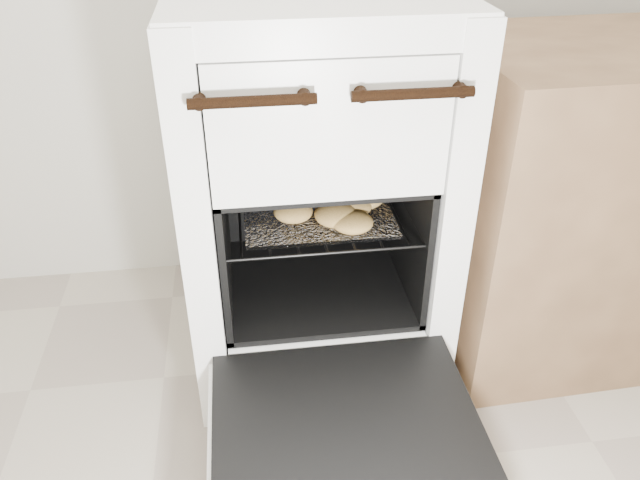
% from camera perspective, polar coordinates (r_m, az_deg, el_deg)
% --- Properties ---
extents(stove, '(0.60, 0.67, 0.92)m').
position_cam_1_polar(stove, '(1.54, -0.74, 4.45)').
color(stove, white).
rests_on(stove, ground).
extents(oven_door, '(0.54, 0.42, 0.04)m').
position_cam_1_polar(oven_door, '(1.29, 2.27, -16.14)').
color(oven_door, black).
rests_on(oven_door, stove).
extents(oven_rack, '(0.44, 0.42, 0.01)m').
position_cam_1_polar(oven_rack, '(1.48, -0.42, 2.98)').
color(oven_rack, black).
rests_on(oven_rack, stove).
extents(foil_sheet, '(0.34, 0.30, 0.01)m').
position_cam_1_polar(foil_sheet, '(1.46, -0.32, 2.81)').
color(foil_sheet, white).
rests_on(foil_sheet, oven_rack).
extents(baked_rolls, '(0.30, 0.29, 0.05)m').
position_cam_1_polar(baked_rolls, '(1.45, 2.03, 3.64)').
color(baked_rolls, '#D7AB56').
rests_on(baked_rolls, foil_sheet).
extents(counter, '(0.82, 0.56, 0.80)m').
position_cam_1_polar(counter, '(1.75, 24.09, 3.29)').
color(counter, brown).
rests_on(counter, ground).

